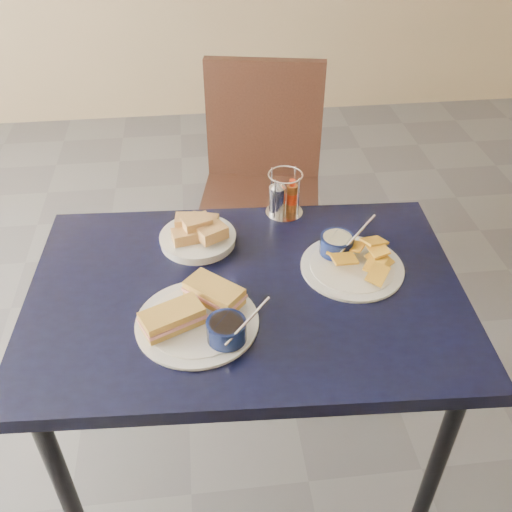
{
  "coord_description": "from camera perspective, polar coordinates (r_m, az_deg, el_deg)",
  "views": [
    {
      "loc": [
        0.09,
        -1.26,
        1.7
      ],
      "look_at": [
        0.22,
        -0.16,
        0.82
      ],
      "focal_mm": 40.0,
      "sensor_mm": 36.0,
      "label": 1
    }
  ],
  "objects": [
    {
      "name": "condiment_caddy",
      "position": [
        1.67,
        2.71,
        5.91
      ],
      "size": [
        0.11,
        0.11,
        0.14
      ],
      "color": "silver",
      "rests_on": "dining_table"
    },
    {
      "name": "ground",
      "position": [
        2.12,
        -6.72,
        -15.22
      ],
      "size": [
        6.0,
        6.0,
        0.0
      ],
      "primitive_type": "plane",
      "color": "#505055",
      "rests_on": "ground"
    },
    {
      "name": "sandwich_plate",
      "position": [
        1.33,
        -5.52,
        -5.95
      ],
      "size": [
        0.31,
        0.29,
        0.12
      ],
      "color": "white",
      "rests_on": "dining_table"
    },
    {
      "name": "chair_far",
      "position": [
        2.29,
        0.15,
        8.39
      ],
      "size": [
        0.53,
        0.52,
        0.97
      ],
      "color": "black",
      "rests_on": "ground"
    },
    {
      "name": "bread_basket",
      "position": [
        1.57,
        -5.83,
        2.19
      ],
      "size": [
        0.21,
        0.21,
        0.08
      ],
      "color": "white",
      "rests_on": "dining_table"
    },
    {
      "name": "dining_table",
      "position": [
        1.48,
        -0.98,
        -5.44
      ],
      "size": [
        1.13,
        0.78,
        0.75
      ],
      "color": "black",
      "rests_on": "ground"
    },
    {
      "name": "plantain_plate",
      "position": [
        1.51,
        9.19,
        -0.18
      ],
      "size": [
        0.27,
        0.27,
        0.12
      ],
      "color": "white",
      "rests_on": "dining_table"
    }
  ]
}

